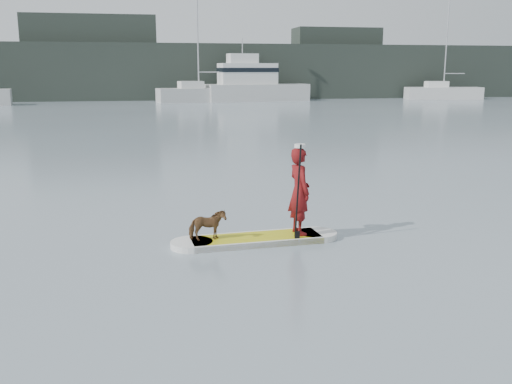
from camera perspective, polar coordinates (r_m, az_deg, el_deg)
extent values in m
plane|color=slate|center=(13.62, 9.51, -1.93)|extent=(140.00, 140.00, 0.00)
cube|color=gold|center=(11.05, 0.00, -4.77)|extent=(2.54, 0.95, 0.12)
cylinder|color=silver|center=(10.82, -6.45, -5.23)|extent=(0.80, 0.80, 0.12)
cylinder|color=silver|center=(11.42, 6.10, -4.28)|extent=(0.80, 0.80, 0.12)
cube|color=silver|center=(11.39, -0.47, -4.24)|extent=(2.50, 0.21, 0.12)
cube|color=silver|center=(10.71, 0.50, -5.33)|extent=(2.50, 0.21, 0.12)
imported|color=maroon|center=(11.07, 4.36, 0.08)|extent=(0.50, 0.68, 1.70)
cylinder|color=silver|center=(10.92, 4.43, 4.62)|extent=(0.22, 0.22, 0.07)
imported|color=#55321D|center=(10.76, -4.88, -3.34)|extent=(0.72, 0.39, 0.58)
cylinder|color=black|center=(10.73, 4.20, -0.14)|extent=(0.05, 0.30, 1.89)
cube|color=black|center=(10.95, 4.13, -4.74)|extent=(0.10, 0.03, 0.32)
cube|color=silver|center=(59.15, -5.73, 9.62)|extent=(8.70, 3.98, 1.40)
cube|color=silver|center=(58.90, -6.55, 10.61)|extent=(2.62, 2.19, 0.70)
cylinder|color=#B7B7BC|center=(59.20, -5.86, 15.52)|extent=(0.14, 0.14, 10.78)
cylinder|color=#B7B7BC|center=(59.42, -4.64, 11.87)|extent=(2.38, 0.51, 0.10)
cube|color=silver|center=(68.09, 18.21, 9.38)|extent=(8.55, 3.93, 1.31)
cube|color=silver|center=(67.80, 17.60, 10.24)|extent=(2.58, 2.10, 0.66)
cylinder|color=#B7B7BC|center=(68.12, 18.56, 14.49)|extent=(0.13, 0.13, 10.86)
cylinder|color=#B7B7BC|center=(68.40, 19.24, 11.13)|extent=(2.22, 0.51, 0.09)
cube|color=silver|center=(60.82, 0.12, 9.92)|extent=(10.96, 4.43, 1.74)
cube|color=silver|center=(60.46, -0.86, 11.74)|extent=(6.12, 3.26, 2.13)
cube|color=silver|center=(60.32, -1.37, 13.21)|extent=(3.16, 2.13, 0.97)
cube|color=black|center=(60.46, -0.87, 12.11)|extent=(6.23, 3.33, 0.44)
cylinder|color=#B7B7BC|center=(60.36, -1.37, 14.40)|extent=(0.10, 0.10, 1.55)
cube|color=#212924|center=(65.52, -7.15, 11.85)|extent=(90.00, 6.00, 6.00)
cube|color=#212924|center=(66.57, -16.08, 12.77)|extent=(14.00, 4.00, 9.00)
cube|color=#212924|center=(70.14, 7.97, 12.66)|extent=(10.00, 4.00, 8.00)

